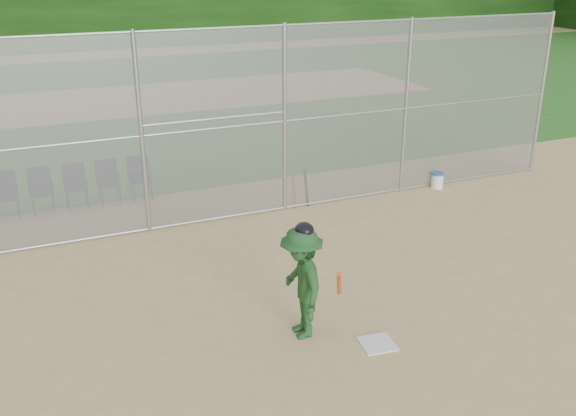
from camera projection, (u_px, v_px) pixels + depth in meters
name	position (u px, v px, depth m)	size (l,w,h in m)	color
ground	(354.00, 333.00, 9.56)	(100.00, 100.00, 0.00)	tan
grass_strip	(130.00, 100.00, 24.92)	(100.00, 100.00, 0.00)	#245E1C
dirt_patch_far	(130.00, 100.00, 24.92)	(24.00, 24.00, 0.00)	tan
backstop_fence	(239.00, 122.00, 13.06)	(16.09, 0.09, 4.00)	gray
home_plate	(377.00, 344.00, 9.28)	(0.48, 0.48, 0.02)	silver
batter_at_plate	(301.00, 282.00, 9.23)	(0.96, 1.28, 1.79)	#1C461F
water_cooler	(437.00, 180.00, 15.44)	(0.30, 0.30, 0.38)	white
spare_bats	(300.00, 188.00, 14.28)	(0.36, 0.26, 0.84)	#D84C14
chair_2	(6.00, 196.00, 13.63)	(0.54, 0.52, 0.96)	black
chair_3	(42.00, 191.00, 13.89)	(0.54, 0.52, 0.96)	black
chair_4	(76.00, 187.00, 14.15)	(0.54, 0.52, 0.96)	black
chair_5	(109.00, 183.00, 14.41)	(0.54, 0.52, 0.96)	black
chair_6	(140.00, 179.00, 14.68)	(0.54, 0.52, 0.96)	black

